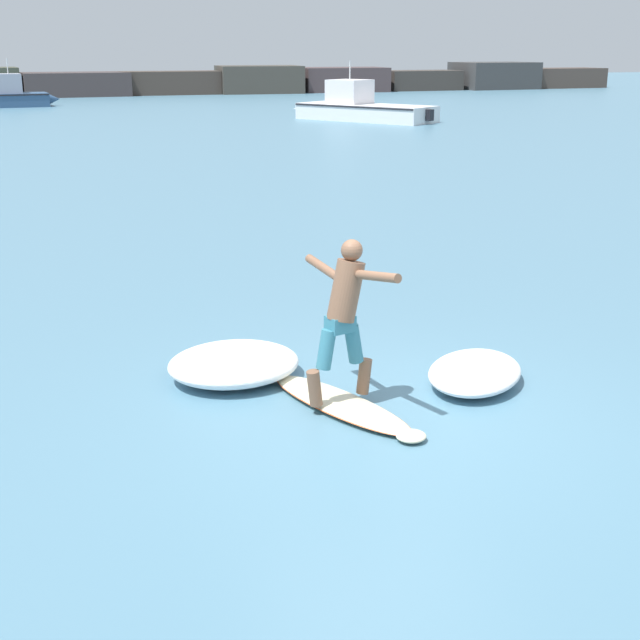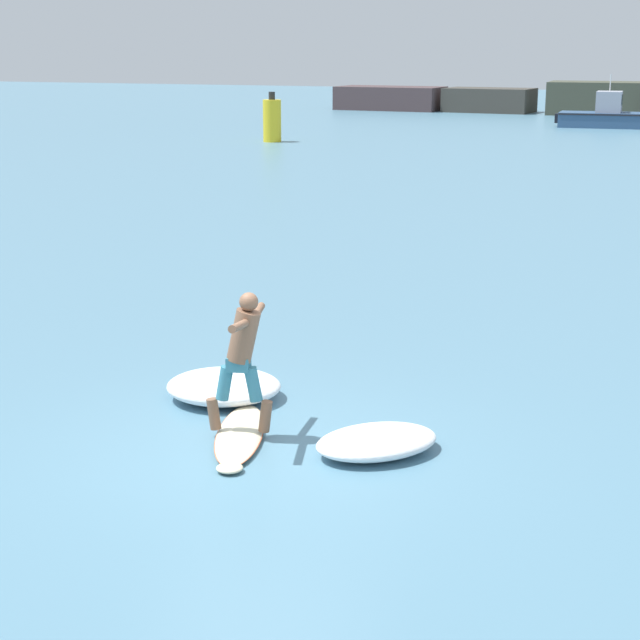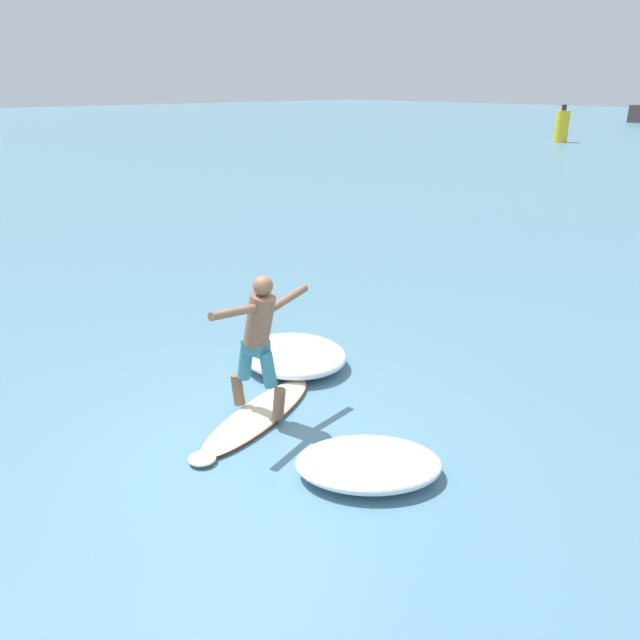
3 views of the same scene
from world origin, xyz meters
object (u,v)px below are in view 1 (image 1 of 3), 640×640
(surfboard, at_px, (342,404))
(small_boat_offshore, at_px, (9,96))
(fishing_boat_near_jetty, at_px, (360,108))
(surfer, at_px, (345,308))

(surfboard, relative_size, small_boat_offshore, 0.38)
(surfboard, bearing_deg, small_boat_offshore, 92.44)
(surfboard, xyz_separation_m, fishing_boat_near_jetty, (13.99, 34.01, 0.56))
(surfboard, height_order, surfer, surfer)
(fishing_boat_near_jetty, xyz_separation_m, small_boat_offshore, (-16.15, 16.62, 0.02))
(surfer, xyz_separation_m, small_boat_offshore, (-2.20, 50.58, -0.43))
(surfboard, xyz_separation_m, small_boat_offshore, (-2.16, 50.63, 0.58))
(surfboard, distance_m, surfer, 1.01)
(surfer, distance_m, fishing_boat_near_jetty, 36.72)
(surfer, distance_m, small_boat_offshore, 50.63)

